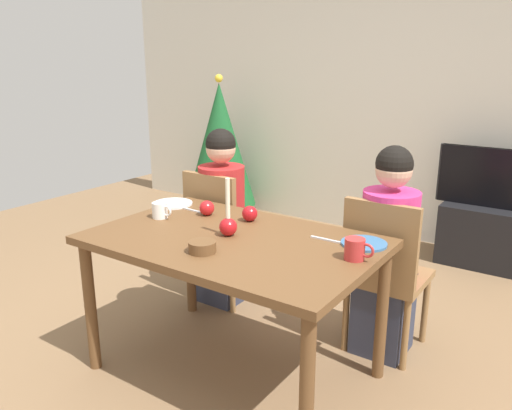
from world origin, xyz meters
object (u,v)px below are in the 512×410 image
Objects in this scene: apple_near_candle at (207,208)px; apple_by_left_plate at (250,214)px; chair_left at (219,229)px; mug_left at (160,210)px; tv_stand at (483,235)px; tv at (491,178)px; chair_right at (384,268)px; plate_left at (173,204)px; christmas_tree at (220,145)px; mug_right at (355,249)px; candle_centerpiece at (228,224)px; person_left_child at (222,220)px; bowl_walnuts at (202,247)px; dining_table at (233,254)px; plate_right at (364,243)px; person_right_child at (387,256)px.

apple_by_left_plate is (0.26, 0.05, 0.00)m from apple_near_candle.
mug_left is (0.05, -0.57, 0.28)m from chair_left.
tv reaches higher than tv_stand.
chair_right reaches higher than apple_by_left_plate.
christmas_tree is at bearing 120.76° from plate_left.
apple_by_left_plate is (-0.69, 0.19, -0.01)m from mug_right.
mug_right reaches higher than apple_by_left_plate.
candle_centerpiece is at bearing -48.08° from chair_left.
bowl_walnuts is at bearing -56.77° from person_left_child.
tv is (0.19, 1.69, 0.20)m from chair_right.
chair_left is 3.82× the size of plate_left.
chair_left is at bearing -128.08° from tv_stand.
dining_table is at bearing -108.14° from tv_stand.
plate_right is (0.57, 0.27, 0.09)m from dining_table.
plate_right is (1.14, -0.33, 0.24)m from chair_left.
dining_table is 10.37× the size of mug_right.
chair_left reaches higher than mug_left.
candle_centerpiece is (-0.60, -0.62, 0.24)m from person_right_child.
mug_left is at bearing -85.16° from chair_left.
christmas_tree is 2.17m from plate_left.
candle_centerpiece is at bearing -109.15° from tv.
person_right_child is 1.70m from tv_stand.
person_right_child is 9.22× the size of mug_left.
chair_right is 0.41m from plate_right.
bowl_walnuts reaches higher than plate_left.
chair_left is at bearing 155.88° from mug_right.
plate_right is at bearing 101.59° from mug_right.
mug_right is 1.06× the size of bowl_walnuts.
bowl_walnuts is at bearing -53.31° from christmas_tree.
apple_by_left_plate is (-0.65, -0.01, 0.04)m from plate_right.
dining_table is at bearing -3.70° from mug_left.
tv is 2.20m from apple_by_left_plate.
mug_left reaches higher than bowl_walnuts.
christmas_tree reaches higher than apple_by_left_plate.
person_left_child is 5.40× the size of plate_right.
person_left_child reaches higher than apple_near_candle.
apple_near_candle is at bearing -169.42° from apple_by_left_plate.
bowl_walnuts is (-0.00, -0.23, 0.11)m from dining_table.
candle_centerpiece is (-0.79, -2.29, 0.10)m from tv.
mug_left is 1.00× the size of bowl_walnuts.
person_right_child is (1.13, 0.03, 0.06)m from chair_left.
tv_stand is 2.10m from plate_right.
chair_left is at bearing 94.84° from mug_left.
tv is at bearing 83.45° from chair_right.
bowl_walnuts is (-0.76, -2.53, 0.07)m from tv.
person_left_child is (0.00, 0.03, 0.06)m from chair_left.
chair_left is 0.53m from apple_near_candle.
apple_near_candle is (-0.35, 0.22, 0.13)m from dining_table.
person_right_child is 4.01× the size of candle_centerpiece.
plate_right is at bearing 0.31° from plate_left.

